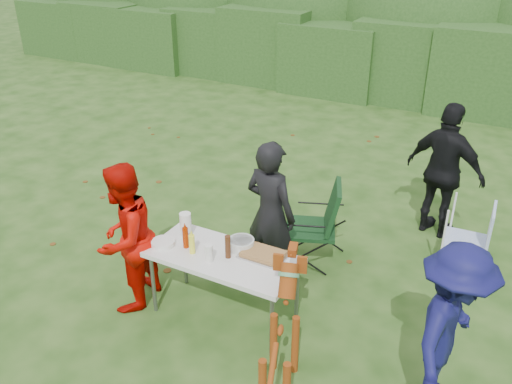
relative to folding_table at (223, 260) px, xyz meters
The scene contains 20 objects.
ground 0.78m from the folding_table, 143.51° to the left, with size 80.00×80.00×0.00m, color #1E4211.
hedge_row 8.22m from the folding_table, 92.02° to the left, with size 22.00×1.40×1.70m, color #23471C.
shrub_backdrop 9.86m from the folding_table, 91.69° to the left, with size 20.00×2.60×3.20m, color #3D6628.
folding_table is the anchor object (origin of this frame).
person_cook 0.81m from the folding_table, 81.29° to the left, with size 0.61×0.40×1.69m, color black.
person_red_jacket 1.04m from the folding_table, 164.14° to the right, with size 0.78×0.61×1.60m, color #C30B02.
person_black_puffy 3.15m from the folding_table, 60.23° to the left, with size 1.03×0.43×1.75m, color black.
child 2.18m from the folding_table, ahead, with size 1.02×0.58×1.57m, color #11124B.
dog 1.16m from the folding_table, 34.77° to the right, with size 1.11×0.44×1.06m, color #7F350E, non-canonical shape.
camping_chair 1.38m from the folding_table, 74.00° to the left, with size 0.65×0.65×1.04m, color #123517, non-canonical shape.
lawn_chair 2.85m from the folding_table, 44.76° to the left, with size 0.52×0.52×0.88m, color #6085CE, non-canonical shape.
food_tray 0.40m from the folding_table, 24.89° to the left, with size 0.45×0.30×0.02m, color #B7B7BA.
focaccia_bread 0.40m from the folding_table, 24.89° to the left, with size 0.40×0.26×0.04m, color #9F703C.
mustard_bottle 0.35m from the folding_table, 160.37° to the right, with size 0.06×0.06×0.20m, color #F8F937.
ketchup_bottle 0.44m from the folding_table, behind, with size 0.06×0.06×0.22m, color #912200.
beer_bottle 0.18m from the folding_table, ahead, with size 0.06×0.06×0.24m, color #47230F.
paper_towel_roll 0.58m from the folding_table, 165.62° to the left, with size 0.12×0.12×0.26m, color white.
cup_stack 0.22m from the folding_table, 114.32° to the right, with size 0.08×0.08×0.18m, color white.
pasta_bowl 0.24m from the folding_table, 64.92° to the left, with size 0.26×0.26×0.10m, color silver.
plate_stack 0.65m from the folding_table, 168.54° to the right, with size 0.24×0.24×0.05m, color white.
Camera 1 is at (2.68, -3.97, 3.70)m, focal length 38.00 mm.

